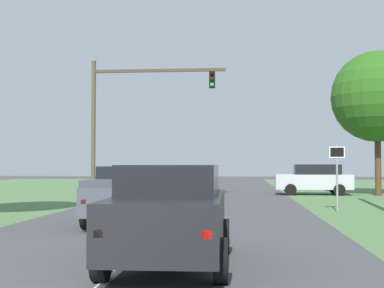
# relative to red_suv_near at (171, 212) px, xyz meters

# --- Properties ---
(ground_plane) EXTENTS (120.00, 120.00, 0.00)m
(ground_plane) POSITION_rel_red_suv_near_xyz_m (-0.85, 8.50, -0.98)
(ground_plane) COLOR #424244
(red_suv_near) EXTENTS (2.18, 4.65, 1.85)m
(red_suv_near) POSITION_rel_red_suv_near_xyz_m (0.00, 0.00, 0.00)
(red_suv_near) COLOR black
(red_suv_near) RESTS_ON ground_plane
(pickup_truck_lead) EXTENTS (2.43, 5.00, 1.79)m
(pickup_truck_lead) POSITION_rel_red_suv_near_xyz_m (-1.98, 6.44, -0.05)
(pickup_truck_lead) COLOR #4C515B
(pickup_truck_lead) RESTS_ON ground_plane
(traffic_light) EXTENTS (7.44, 0.40, 7.59)m
(traffic_light) POSITION_rel_red_suv_near_xyz_m (-4.87, 19.16, 4.03)
(traffic_light) COLOR brown
(traffic_light) RESTS_ON ground_plane
(keep_moving_sign) EXTENTS (0.60, 0.09, 2.67)m
(keep_moving_sign) POSITION_rel_red_suv_near_xyz_m (5.07, 11.57, 0.72)
(keep_moving_sign) COLOR gray
(keep_moving_sign) RESTS_ON ground_plane
(oak_tree_right) EXTENTS (5.36, 5.36, 8.50)m
(oak_tree_right) POSITION_rel_red_suv_near_xyz_m (9.34, 22.41, 4.82)
(oak_tree_right) COLOR #4C351E
(oak_tree_right) RESTS_ON ground_plane
(crossing_suv_far) EXTENTS (4.57, 2.28, 1.83)m
(crossing_suv_far) POSITION_rel_red_suv_near_xyz_m (5.73, 23.02, -0.03)
(crossing_suv_far) COLOR silver
(crossing_suv_far) RESTS_ON ground_plane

